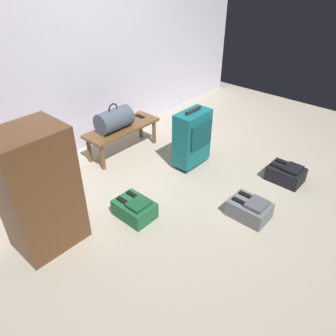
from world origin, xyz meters
name	(u,v)px	position (x,y,z in m)	size (l,w,h in m)	color
ground_plane	(184,186)	(0.00, 0.00, 0.00)	(6.60, 6.60, 0.00)	#B2A893
back_wall	(81,34)	(0.00, 1.60, 1.40)	(6.00, 0.10, 2.80)	silver
bench	(122,130)	(0.06, 1.08, 0.31)	(1.00, 0.36, 0.37)	brown
duffel_bag_slate	(114,120)	(-0.05, 1.08, 0.50)	(0.44, 0.26, 0.34)	#475160
cell_phone	(140,116)	(0.42, 1.12, 0.37)	(0.07, 0.14, 0.01)	black
suitcase_upright_teal	(192,137)	(0.40, 0.22, 0.38)	(0.45, 0.26, 0.73)	#14666B
backpack_green	(135,209)	(-0.71, 0.04, 0.09)	(0.28, 0.38, 0.21)	#1E6038
backpack_dark	(286,174)	(0.85, -0.79, 0.09)	(0.28, 0.38, 0.21)	black
backpack_grey	(250,209)	(0.03, -0.80, 0.09)	(0.28, 0.38, 0.21)	slate
side_cabinet	(39,191)	(-1.43, 0.38, 0.55)	(0.56, 0.44, 1.10)	brown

